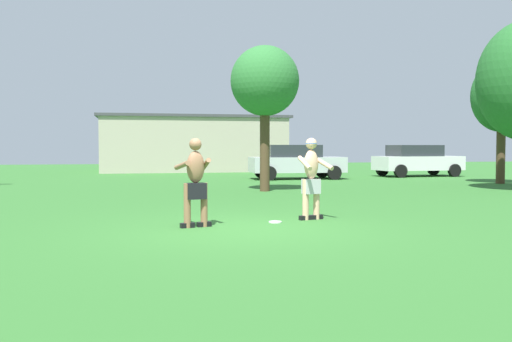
# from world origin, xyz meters

# --- Properties ---
(ground_plane) EXTENTS (80.00, 80.00, 0.00)m
(ground_plane) POSITION_xyz_m (0.00, 0.00, 0.00)
(ground_plane) COLOR #2D6628
(player_with_cap) EXTENTS (0.66, 0.65, 1.68)m
(player_with_cap) POSITION_xyz_m (1.64, 1.02, 0.92)
(player_with_cap) COLOR black
(player_with_cap) RESTS_ON ground_plane
(player_in_black) EXTENTS (0.67, 0.68, 1.65)m
(player_in_black) POSITION_xyz_m (-0.78, 0.46, 0.86)
(player_in_black) COLOR black
(player_in_black) RESTS_ON ground_plane
(frisbee) EXTENTS (0.25, 0.25, 0.03)m
(frisbee) POSITION_xyz_m (0.81, 0.75, 0.01)
(frisbee) COLOR white
(frisbee) RESTS_ON ground_plane
(car_white_near_post) EXTENTS (4.40, 2.24, 1.58)m
(car_white_near_post) POSITION_xyz_m (12.05, 15.84, 0.82)
(car_white_near_post) COLOR white
(car_white_near_post) RESTS_ON ground_plane
(car_silver_far_end) EXTENTS (4.35, 2.13, 1.58)m
(car_silver_far_end) POSITION_xyz_m (5.40, 14.89, 0.82)
(car_silver_far_end) COLOR silver
(car_silver_far_end) RESTS_ON ground_plane
(outbuilding_behind_lot) EXTENTS (11.36, 5.65, 3.37)m
(outbuilding_behind_lot) POSITION_xyz_m (1.63, 24.74, 1.69)
(outbuilding_behind_lot) COLOR #B2A893
(outbuilding_behind_lot) RESTS_ON ground_plane
(tree_left_field) EXTENTS (2.40, 2.40, 5.01)m
(tree_left_field) POSITION_xyz_m (12.60, 10.05, 3.51)
(tree_left_field) COLOR #4C3823
(tree_left_field) RESTS_ON ground_plane
(tree_behind_players) EXTENTS (2.29, 2.29, 4.86)m
(tree_behind_players) POSITION_xyz_m (2.38, 8.33, 3.63)
(tree_behind_players) COLOR #4C3823
(tree_behind_players) RESTS_ON ground_plane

